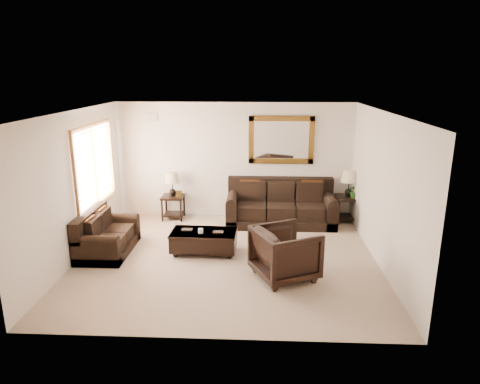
{
  "coord_description": "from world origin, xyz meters",
  "views": [
    {
      "loc": [
        0.59,
        -7.32,
        3.34
      ],
      "look_at": [
        0.22,
        0.6,
        1.12
      ],
      "focal_mm": 32.0,
      "sensor_mm": 36.0,
      "label": 1
    }
  ],
  "objects_px": {
    "end_table_left": "(173,189)",
    "end_table_right": "(349,189)",
    "loveseat": "(105,237)",
    "sofa": "(281,208)",
    "coffee_table": "(204,239)",
    "armchair": "(285,251)"
  },
  "relations": [
    {
      "from": "sofa",
      "to": "end_table_left",
      "type": "xyz_separation_m",
      "value": [
        -2.51,
        0.18,
        0.37
      ]
    },
    {
      "from": "loveseat",
      "to": "end_table_left",
      "type": "height_order",
      "value": "end_table_left"
    },
    {
      "from": "sofa",
      "to": "end_table_left",
      "type": "bearing_deg",
      "value": 175.84
    },
    {
      "from": "loveseat",
      "to": "end_table_right",
      "type": "bearing_deg",
      "value": -68.31
    },
    {
      "from": "sofa",
      "to": "end_table_right",
      "type": "height_order",
      "value": "end_table_right"
    },
    {
      "from": "sofa",
      "to": "end_table_right",
      "type": "relative_size",
      "value": 2.0
    },
    {
      "from": "end_table_left",
      "to": "end_table_right",
      "type": "bearing_deg",
      "value": -0.28
    },
    {
      "from": "loveseat",
      "to": "armchair",
      "type": "height_order",
      "value": "armchair"
    },
    {
      "from": "end_table_left",
      "to": "coffee_table",
      "type": "distance_m",
      "value": 2.22
    },
    {
      "from": "sofa",
      "to": "coffee_table",
      "type": "distance_m",
      "value": 2.33
    },
    {
      "from": "loveseat",
      "to": "end_table_right",
      "type": "xyz_separation_m",
      "value": [
        4.98,
        1.98,
        0.49
      ]
    },
    {
      "from": "loveseat",
      "to": "end_table_left",
      "type": "distance_m",
      "value": 2.25
    },
    {
      "from": "end_table_right",
      "to": "coffee_table",
      "type": "distance_m",
      "value": 3.67
    },
    {
      "from": "end_table_right",
      "to": "armchair",
      "type": "relative_size",
      "value": 1.26
    },
    {
      "from": "loveseat",
      "to": "armchair",
      "type": "xyz_separation_m",
      "value": [
        3.39,
        -0.91,
        0.18
      ]
    },
    {
      "from": "sofa",
      "to": "coffee_table",
      "type": "xyz_separation_m",
      "value": [
        -1.54,
        -1.75,
        -0.1
      ]
    },
    {
      "from": "sofa",
      "to": "armchair",
      "type": "xyz_separation_m",
      "value": [
        -0.05,
        -2.73,
        0.12
      ]
    },
    {
      "from": "end_table_left",
      "to": "end_table_right",
      "type": "height_order",
      "value": "end_table_right"
    },
    {
      "from": "sofa",
      "to": "coffee_table",
      "type": "height_order",
      "value": "sofa"
    },
    {
      "from": "coffee_table",
      "to": "end_table_left",
      "type": "bearing_deg",
      "value": 118.69
    },
    {
      "from": "loveseat",
      "to": "sofa",
      "type": "bearing_deg",
      "value": -62.11
    },
    {
      "from": "loveseat",
      "to": "armchair",
      "type": "relative_size",
      "value": 1.5
    }
  ]
}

